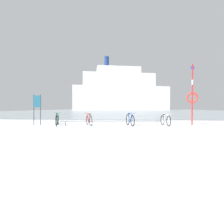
% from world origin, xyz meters
% --- Properties ---
extents(ground, '(80.00, 132.00, 0.08)m').
position_xyz_m(ground, '(0.00, 53.90, -0.04)').
color(ground, silver).
extents(bike_rack, '(6.30, 0.61, 0.31)m').
position_xyz_m(bike_rack, '(0.35, 4.39, 0.27)').
color(bike_rack, '#4C5156').
rests_on(bike_rack, ground).
extents(bicycle_0, '(0.57, 1.61, 0.81)m').
position_xyz_m(bicycle_0, '(-2.98, 4.08, 0.37)').
color(bicycle_0, black).
rests_on(bicycle_0, ground).
extents(bicycle_1, '(0.74, 1.48, 0.75)m').
position_xyz_m(bicycle_1, '(-1.04, 4.33, 0.34)').
color(bicycle_1, black).
rests_on(bicycle_1, ground).
extents(bicycle_2, '(0.61, 1.59, 0.80)m').
position_xyz_m(bicycle_2, '(1.51, 4.40, 0.36)').
color(bicycle_2, black).
rests_on(bicycle_2, ground).
extents(bicycle_3, '(0.49, 1.57, 0.74)m').
position_xyz_m(bicycle_3, '(3.70, 4.64, 0.34)').
color(bicycle_3, black).
rests_on(bicycle_3, ground).
extents(info_sign, '(0.55, 0.14, 1.94)m').
position_xyz_m(info_sign, '(-4.36, 4.29, 1.31)').
color(info_sign, '#33383D').
rests_on(info_sign, ground).
extents(rescue_post, '(0.72, 0.11, 3.89)m').
position_xyz_m(rescue_post, '(5.46, 5.14, 1.86)').
color(rescue_post, red).
rests_on(rescue_post, ground).
extents(ferry_ship, '(46.11, 21.52, 25.24)m').
position_xyz_m(ferry_ship, '(-2.29, 83.68, 8.47)').
color(ferry_ship, white).
rests_on(ferry_ship, ground).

